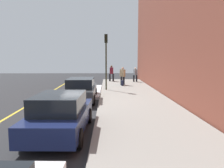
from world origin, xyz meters
name	(u,v)px	position (x,y,z in m)	size (l,w,h in m)	color
ground_plane	(83,102)	(0.00, 0.00, 0.00)	(56.00, 56.00, 0.00)	#28282B
sidewalk	(135,101)	(0.00, -3.30, 0.07)	(28.00, 4.60, 0.15)	gray
lane_stripe_centre	(33,102)	(0.00, 3.20, 0.00)	(28.00, 0.14, 0.01)	gold
snow_bank_curb	(97,91)	(4.09, -0.70, 0.11)	(6.49, 0.56, 0.22)	white
parked_car_navy	(61,114)	(-5.85, 0.17, 0.76)	(4.41, 2.00, 1.51)	black
parked_car_charcoal	(81,90)	(0.45, 0.18, 0.76)	(4.60, 1.93, 1.51)	black
pedestrian_burgundy_coat	(112,73)	(11.63, -2.01, 1.13)	(0.56, 0.59, 1.84)	black
pedestrian_tan_coat	(123,75)	(7.87, -3.04, 1.10)	(0.54, 0.57, 1.79)	black
pedestrian_grey_coat	(135,74)	(10.91, -4.70, 1.01)	(0.50, 0.52, 1.62)	black
traffic_light_pole	(106,53)	(4.62, -1.43, 3.25)	(0.35, 0.26, 4.61)	#2D2D19
rolling_suitcase	(122,83)	(7.34, -2.98, 0.41)	(0.34, 0.22, 0.87)	#191E38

